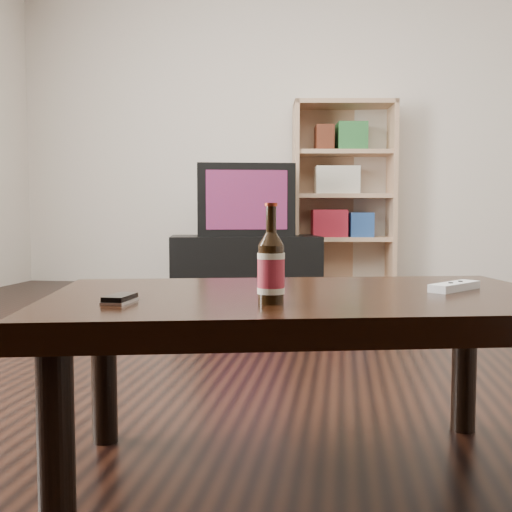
# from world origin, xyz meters

# --- Properties ---
(floor) EXTENTS (5.00, 6.00, 0.01)m
(floor) POSITION_xyz_m (0.00, 0.00, -0.01)
(floor) COLOR black
(floor) RESTS_ON ground
(wall_back) EXTENTS (5.00, 0.02, 2.70)m
(wall_back) POSITION_xyz_m (0.00, 3.01, 1.35)
(wall_back) COLOR silver
(wall_back) RESTS_ON ground
(tv_stand) EXTENTS (1.19, 0.78, 0.44)m
(tv_stand) POSITION_xyz_m (-0.43, 2.37, 0.22)
(tv_stand) COLOR black
(tv_stand) RESTS_ON floor
(tv) EXTENTS (0.78, 0.59, 0.53)m
(tv) POSITION_xyz_m (-0.43, 2.37, 0.70)
(tv) COLOR black
(tv) RESTS_ON tv_stand
(bookshelf) EXTENTS (0.84, 0.47, 1.49)m
(bookshelf) POSITION_xyz_m (0.28, 2.87, 0.77)
(bookshelf) COLOR #A37759
(bookshelf) RESTS_ON floor
(coffee_table) EXTENTS (1.25, 0.90, 0.42)m
(coffee_table) POSITION_xyz_m (0.21, -0.72, 0.37)
(coffee_table) COLOR black
(coffee_table) RESTS_ON floor
(beer_bottle) EXTENTS (0.06, 0.06, 0.20)m
(beer_bottle) POSITION_xyz_m (0.15, -0.88, 0.49)
(beer_bottle) COLOR black
(beer_bottle) RESTS_ON coffee_table
(phone) EXTENTS (0.05, 0.09, 0.02)m
(phone) POSITION_xyz_m (-0.15, -0.92, 0.43)
(phone) COLOR silver
(phone) RESTS_ON coffee_table
(remote) EXTENTS (0.14, 0.15, 0.02)m
(remote) POSITION_xyz_m (0.55, -0.62, 0.43)
(remote) COLOR silver
(remote) RESTS_ON coffee_table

